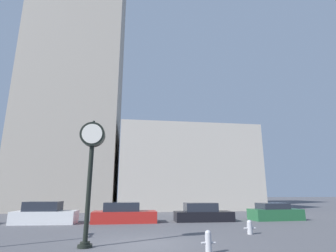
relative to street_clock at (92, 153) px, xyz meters
The scene contains 10 objects.
ground_plane 4.42m from the street_clock, ahead, with size 200.00×200.00×0.00m, color #515156.
building_tall_tower 29.96m from the street_clock, 104.02° to the left, with size 11.98×12.00×40.13m.
building_storefront_row 26.07m from the street_clock, 69.49° to the left, with size 17.33×12.00×10.38m.
street_clock is the anchor object (origin of this frame).
car_white 10.04m from the street_clock, 115.33° to the left, with size 4.26×1.93×1.48m.
car_red 9.24m from the street_clock, 81.16° to the left, with size 4.53×1.94×1.40m.
car_black 11.70m from the street_clock, 50.22° to the left, with size 4.36×1.83×1.33m.
car_green 15.99m from the street_clock, 33.61° to the left, with size 4.03×1.95×1.29m.
fire_hydrant_near 8.90m from the street_clock, 15.74° to the left, with size 0.62×0.27×0.70m.
fire_hydrant_far 5.87m from the street_clock, 20.40° to the right, with size 0.52×0.23×0.78m.
Camera 1 is at (-0.68, -11.86, 2.12)m, focal length 28.00 mm.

